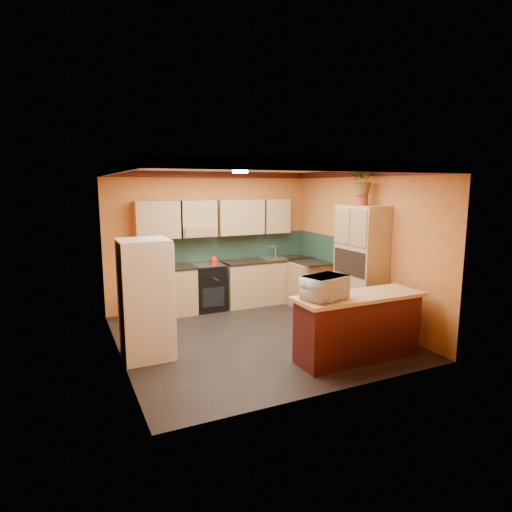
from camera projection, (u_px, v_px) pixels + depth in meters
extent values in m
plane|color=black|center=(256.00, 337.00, 6.95)|extent=(4.20, 4.20, 0.00)
cube|color=white|center=(255.00, 167.00, 6.51)|extent=(4.20, 4.20, 0.04)
cube|color=gold|center=(212.00, 240.00, 8.61)|extent=(4.20, 0.04, 2.70)
cube|color=gold|center=(333.00, 282.00, 4.85)|extent=(4.20, 0.04, 2.70)
cube|color=gold|center=(117.00, 265.00, 5.85)|extent=(0.04, 4.20, 2.70)
cube|color=gold|center=(362.00, 247.00, 7.61)|extent=(0.04, 4.20, 2.70)
cube|color=#203C2F|center=(224.00, 247.00, 8.73)|extent=(3.70, 0.02, 0.53)
cube|color=#203C2F|center=(318.00, 246.00, 8.88)|extent=(0.02, 1.40, 0.53)
cube|color=tan|center=(219.00, 218.00, 8.42)|extent=(3.10, 0.34, 0.70)
cylinder|color=white|center=(240.00, 171.00, 7.05)|extent=(0.26, 0.26, 0.06)
cube|color=tan|center=(238.00, 285.00, 8.67)|extent=(3.65, 0.60, 0.88)
cube|color=black|center=(238.00, 262.00, 8.60)|extent=(3.65, 0.62, 0.04)
cube|color=black|center=(208.00, 287.00, 8.41)|extent=(0.58, 0.58, 0.91)
cube|color=silver|center=(272.00, 258.00, 8.91)|extent=(0.48, 0.40, 0.03)
cube|color=tan|center=(311.00, 285.00, 8.68)|extent=(0.60, 0.80, 0.88)
cube|color=black|center=(312.00, 262.00, 8.61)|extent=(0.62, 0.80, 0.04)
cube|color=white|center=(145.00, 299.00, 6.00)|extent=(0.68, 0.66, 1.70)
cube|color=tan|center=(361.00, 267.00, 7.30)|extent=(0.48, 0.90, 2.10)
cylinder|color=maroon|center=(361.00, 200.00, 7.16)|extent=(0.22, 0.22, 0.16)
imported|color=tan|center=(362.00, 180.00, 7.10)|extent=(0.60, 0.56, 0.53)
cube|color=#4D1312|center=(358.00, 328.00, 6.02)|extent=(1.80, 0.55, 0.88)
cube|color=tan|center=(359.00, 296.00, 5.94)|extent=(1.90, 0.65, 0.05)
imported|color=white|center=(325.00, 288.00, 5.67)|extent=(0.66, 0.53, 0.32)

